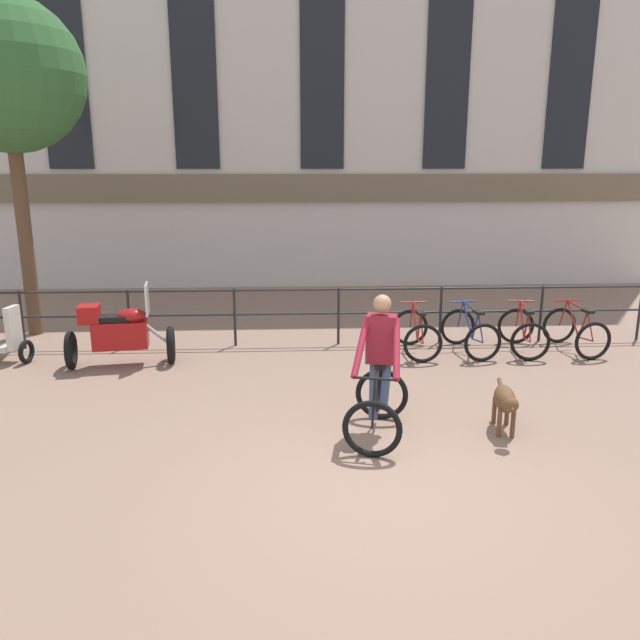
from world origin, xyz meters
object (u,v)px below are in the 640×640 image
(dog, at_px, (505,401))
(parked_motorcycle, at_px, (119,333))
(parked_bicycle_near_lamp, at_px, (416,334))
(parked_bicycle_mid_right, at_px, (523,332))
(cyclist_with_bike, at_px, (379,373))
(parked_bicycle_mid_left, at_px, (470,333))
(parked_bicycle_far_end, at_px, (576,331))

(dog, distance_m, parked_motorcycle, 6.10)
(parked_bicycle_near_lamp, bearing_deg, parked_bicycle_mid_right, 179.19)
(cyclist_with_bike, relative_size, parked_bicycle_near_lamp, 1.52)
(parked_bicycle_mid_left, distance_m, parked_bicycle_mid_right, 0.94)
(dog, relative_size, parked_bicycle_mid_right, 0.84)
(parked_bicycle_mid_left, bearing_deg, parked_bicycle_mid_right, 172.10)
(parked_motorcycle, height_order, parked_bicycle_mid_right, parked_motorcycle)
(parked_motorcycle, bearing_deg, cyclist_with_bike, -134.44)
(dog, bearing_deg, parked_bicycle_far_end, 63.52)
(dog, bearing_deg, parked_motorcycle, 161.28)
(parked_bicycle_near_lamp, height_order, parked_bicycle_mid_left, same)
(cyclist_with_bike, height_order, parked_motorcycle, cyclist_with_bike)
(parked_bicycle_near_lamp, distance_m, parked_bicycle_far_end, 2.82)
(cyclist_with_bike, height_order, dog, cyclist_with_bike)
(parked_bicycle_mid_right, distance_m, parked_bicycle_far_end, 0.94)
(parked_bicycle_near_lamp, bearing_deg, parked_bicycle_mid_left, 179.19)
(parked_bicycle_mid_right, xyz_separation_m, parked_bicycle_far_end, (0.94, -0.00, 0.00))
(parked_motorcycle, height_order, parked_bicycle_far_end, parked_motorcycle)
(dog, height_order, parked_bicycle_mid_right, parked_bicycle_mid_right)
(parked_bicycle_near_lamp, relative_size, parked_bicycle_mid_left, 0.94)
(parked_motorcycle, distance_m, parked_bicycle_mid_right, 6.84)
(cyclist_with_bike, distance_m, parked_bicycle_mid_right, 4.42)
(cyclist_with_bike, xyz_separation_m, parked_bicycle_far_end, (3.94, 3.22, -0.41))
(dog, xyz_separation_m, parked_motorcycle, (-5.37, 2.88, 0.15))
(parked_bicycle_mid_left, distance_m, parked_bicycle_far_end, 1.88)
(dog, xyz_separation_m, parked_bicycle_mid_right, (1.46, 3.30, -0.06))
(cyclist_with_bike, xyz_separation_m, parked_bicycle_near_lamp, (1.12, 3.22, -0.41))
(parked_bicycle_mid_right, bearing_deg, parked_motorcycle, 10.71)
(parked_bicycle_mid_left, bearing_deg, parked_motorcycle, -3.85)
(parked_bicycle_far_end, bearing_deg, parked_bicycle_mid_right, -7.03)
(parked_bicycle_mid_left, height_order, parked_bicycle_mid_right, same)
(cyclist_with_bike, height_order, parked_bicycle_far_end, cyclist_with_bike)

